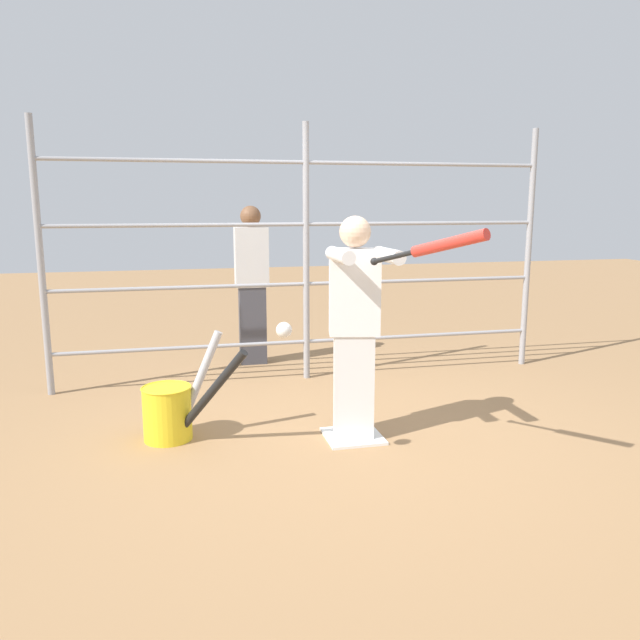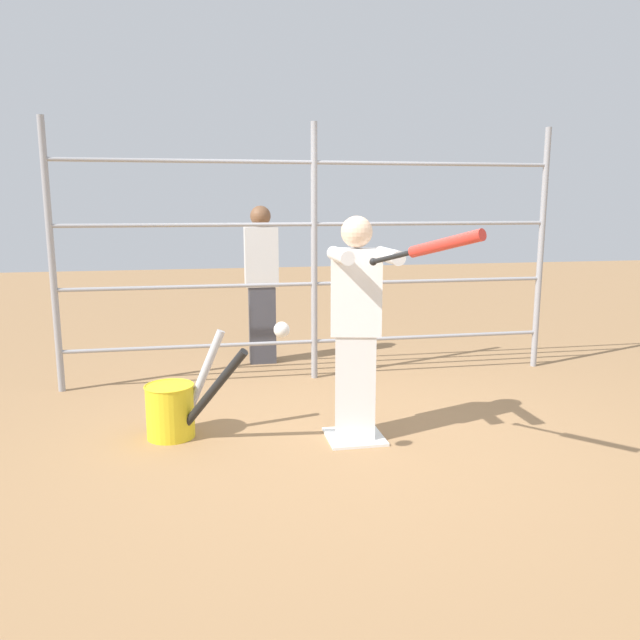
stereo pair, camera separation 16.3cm
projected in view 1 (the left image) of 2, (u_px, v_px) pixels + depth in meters
The scene contains 8 objects.
ground_plane at pixel (353, 437), 4.48m from camera, with size 24.00×24.00×0.00m, color #9E754C.
home_plate at pixel (353, 436), 4.48m from camera, with size 0.40×0.40×0.02m.
fence_backstop at pixel (306, 254), 5.79m from camera, with size 4.66×0.06×2.38m.
batter at pixel (355, 322), 4.31m from camera, with size 0.40×0.59×1.58m.
baseball_bat_swinging at pixel (438, 246), 3.45m from camera, with size 0.43×0.75×0.25m.
softball_in_flight at pixel (284, 330), 3.72m from camera, with size 0.10×0.10×0.10m.
bat_bucket at pixel (171, 410), 4.41m from camera, with size 0.73×0.60×0.78m.
bystander_behind_fence at pixel (252, 283), 6.41m from camera, with size 0.34×0.21×1.63m.
Camera 1 is at (1.20, 4.08, 1.66)m, focal length 35.00 mm.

